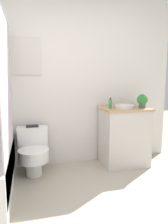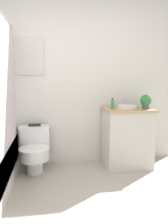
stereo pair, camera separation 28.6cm
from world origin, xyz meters
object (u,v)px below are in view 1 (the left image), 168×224
potted_plant (142,100)px  book_on_tank (32,126)px  soap_bottle (110,104)px  sink (124,106)px  toilet (33,150)px

potted_plant → book_on_tank: size_ratio=1.21×
soap_bottle → potted_plant: 0.46m
sink → soap_bottle: bearing=-169.1°
potted_plant → book_on_tank: potted_plant is taller
sink → potted_plant: size_ratio=1.64×
soap_bottle → book_on_tank: 1.14m
toilet → soap_bottle: soap_bottle is taller
potted_plant → soap_bottle: bearing=169.2°
sink → soap_bottle: (-0.24, -0.05, 0.05)m
sink → potted_plant: bearing=-31.6°
toilet → soap_bottle: size_ratio=4.01×
soap_bottle → toilet: bearing=178.3°
soap_bottle → potted_plant: (0.45, -0.09, 0.04)m
toilet → potted_plant: 1.68m
toilet → book_on_tank: book_on_tank is taller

